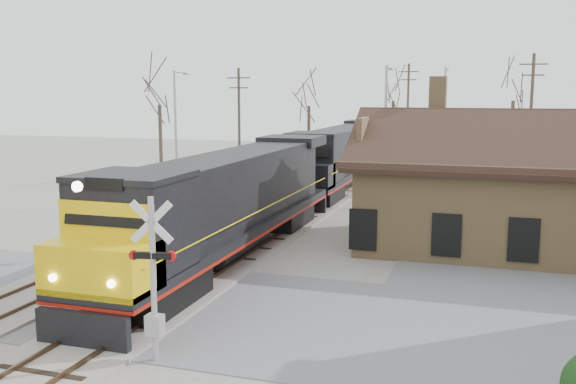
% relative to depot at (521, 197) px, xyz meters
% --- Properties ---
extents(ground, '(140.00, 140.00, 0.00)m').
position_rel_depot_xyz_m(ground, '(-11.99, -12.00, -2.41)').
color(ground, '#A39D93').
rests_on(ground, ground).
extents(road, '(60.00, 9.00, 0.03)m').
position_rel_depot_xyz_m(road, '(-11.99, -12.00, -2.39)').
color(road, slate).
rests_on(road, ground).
extents(track_main, '(3.40, 90.00, 0.24)m').
position_rel_depot_xyz_m(track_main, '(-11.99, 3.00, -2.34)').
color(track_main, '#A39D93').
rests_on(track_main, ground).
extents(track_siding, '(3.40, 90.00, 0.24)m').
position_rel_depot_xyz_m(track_siding, '(-16.49, 3.00, -2.34)').
color(track_siding, '#A39D93').
rests_on(track_siding, ground).
extents(depot, '(15.20, 9.31, 7.90)m').
position_rel_depot_xyz_m(depot, '(0.00, 0.00, 0.00)').
color(depot, '#9E8051').
rests_on(depot, ground).
extents(locomotive_lead, '(3.17, 21.21, 4.71)m').
position_rel_depot_xyz_m(locomotive_lead, '(-11.99, -6.27, 0.07)').
color(locomotive_lead, black).
rests_on(locomotive_lead, ground).
extents(locomotive_trailing, '(3.17, 21.21, 4.46)m').
position_rel_depot_xyz_m(locomotive_trailing, '(-11.99, 15.21, 0.07)').
color(locomotive_trailing, black).
rests_on(locomotive_trailing, ground).
extents(crossbuck_near, '(1.27, 0.35, 4.47)m').
position_rel_depot_xyz_m(crossbuck_near, '(-9.70, -16.23, -0.34)').
color(crossbuck_near, '#A5A8AD').
rests_on(crossbuck_near, ground).
extents(crossbuck_far, '(1.12, 0.29, 3.92)m').
position_rel_depot_xyz_m(crossbuck_far, '(-17.38, -6.96, -0.56)').
color(crossbuck_far, '#A5A8AD').
rests_on(crossbuck_far, ground).
extents(streetlight_a, '(0.25, 2.04, 8.52)m').
position_rel_depot_xyz_m(streetlight_a, '(-20.78, 6.56, 2.39)').
color(streetlight_a, '#A5A8AD').
rests_on(streetlight_a, ground).
extents(streetlight_b, '(0.25, 2.04, 8.78)m').
position_rel_depot_xyz_m(streetlight_b, '(-7.72, 9.17, 2.52)').
color(streetlight_b, '#A5A8AD').
rests_on(streetlight_b, ground).
extents(streetlight_c, '(0.25, 2.04, 9.10)m').
position_rel_depot_xyz_m(streetlight_c, '(-5.06, 20.93, 2.68)').
color(streetlight_c, '#A5A8AD').
rests_on(streetlight_c, ground).
extents(utility_pole_a, '(2.00, 0.24, 9.10)m').
position_rel_depot_xyz_m(utility_pole_a, '(-21.34, 18.62, 2.36)').
color(utility_pole_a, '#382D23').
rests_on(utility_pole_a, ground).
extents(utility_pole_b, '(2.00, 0.24, 9.99)m').
position_rel_depot_xyz_m(utility_pole_b, '(-9.72, 35.45, 2.81)').
color(utility_pole_b, '#382D23').
rests_on(utility_pole_b, ground).
extents(utility_pole_c, '(2.00, 0.24, 10.00)m').
position_rel_depot_xyz_m(utility_pole_c, '(1.28, 20.95, 2.82)').
color(utility_pole_c, '#382D23').
rests_on(utility_pole_c, ground).
extents(tree_a, '(4.09, 4.09, 10.02)m').
position_rel_depot_xyz_m(tree_a, '(-27.76, 17.01, 4.72)').
color(tree_a, '#382D23').
rests_on(tree_a, ground).
extents(tree_b, '(3.91, 3.91, 9.58)m').
position_rel_depot_xyz_m(tree_b, '(-18.02, 27.96, 4.41)').
color(tree_b, '#382D23').
rests_on(tree_b, ground).
extents(tree_c, '(4.17, 4.17, 10.21)m').
position_rel_depot_xyz_m(tree_c, '(-11.27, 35.90, 4.86)').
color(tree_c, '#382D23').
rests_on(tree_c, ground).
extents(tree_d, '(4.28, 4.28, 10.48)m').
position_rel_depot_xyz_m(tree_d, '(0.20, 29.26, 5.06)').
color(tree_d, '#382D23').
rests_on(tree_d, ground).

